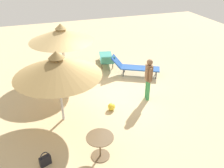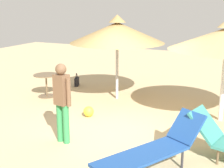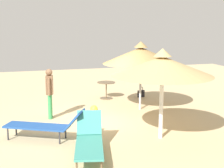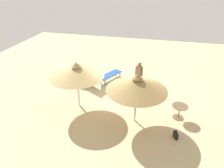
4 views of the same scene
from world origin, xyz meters
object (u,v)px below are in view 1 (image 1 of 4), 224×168
at_px(parasol_umbrella_far_left, 57,67).
at_px(side_table_round, 100,143).
at_px(beach_ball, 111,107).
at_px(parasol_umbrella_center, 61,35).
at_px(lounge_chair_edge, 107,58).
at_px(person_standing_near_right, 149,77).
at_px(lounge_chair_back, 134,67).
at_px(handbag, 45,160).

xyz_separation_m(parasol_umbrella_far_left, side_table_round, (-2.05, -0.72, -1.51)).
xyz_separation_m(side_table_round, beach_ball, (2.04, -1.02, -0.35)).
bearing_deg(parasol_umbrella_center, parasol_umbrella_far_left, 169.41).
xyz_separation_m(parasol_umbrella_far_left, lounge_chair_edge, (3.71, -2.74, -1.59)).
height_order(parasol_umbrella_far_left, person_standing_near_right, parasol_umbrella_far_left).
relative_size(parasol_umbrella_far_left, person_standing_near_right, 1.65).
xyz_separation_m(lounge_chair_edge, beach_ball, (-3.72, 1.01, -0.26)).
xyz_separation_m(lounge_chair_edge, side_table_round, (-5.76, 2.02, 0.08)).
bearing_deg(side_table_round, lounge_chair_edge, -19.35).
xyz_separation_m(parasol_umbrella_far_left, beach_ball, (-0.01, -1.74, -1.85)).
distance_m(parasol_umbrella_far_left, lounge_chair_edge, 4.88).
distance_m(parasol_umbrella_center, lounge_chair_back, 3.52).
bearing_deg(beach_ball, parasol_umbrella_far_left, 89.76).
height_order(lounge_chair_back, beach_ball, lounge_chair_back).
distance_m(parasol_umbrella_far_left, beach_ball, 2.54).
xyz_separation_m(parasol_umbrella_center, handbag, (-4.94, 1.34, -1.85)).
xyz_separation_m(parasol_umbrella_far_left, handbag, (-1.88, 0.77, -1.82)).
bearing_deg(handbag, beach_ball, -53.25).
bearing_deg(lounge_chair_edge, side_table_round, 160.65).
distance_m(lounge_chair_edge, beach_ball, 3.86).
bearing_deg(person_standing_near_right, parasol_umbrella_center, 44.16).
relative_size(parasol_umbrella_center, lounge_chair_edge, 1.26).
distance_m(handbag, beach_ball, 3.13).
relative_size(side_table_round, beach_ball, 2.81).
bearing_deg(parasol_umbrella_far_left, person_standing_near_right, -85.42).
bearing_deg(lounge_chair_back, parasol_umbrella_far_left, 122.73).
bearing_deg(beach_ball, person_standing_near_right, -80.12).
distance_m(lounge_chair_back, lounge_chair_edge, 1.64).
distance_m(person_standing_near_right, beach_ball, 1.78).
relative_size(parasol_umbrella_far_left, side_table_round, 3.63).
distance_m(lounge_chair_back, handbag, 6.10).
bearing_deg(lounge_chair_edge, person_standing_near_right, -170.96).
xyz_separation_m(person_standing_near_right, side_table_round, (-2.31, 2.57, -0.47)).
bearing_deg(lounge_chair_back, beach_ball, 141.03).
bearing_deg(lounge_chair_back, handbag, 133.75).
distance_m(lounge_chair_back, side_table_round, 5.26).
xyz_separation_m(lounge_chair_back, side_table_round, (-4.38, 2.91, 0.06)).
relative_size(lounge_chair_back, person_standing_near_right, 1.32).
distance_m(parasol_umbrella_center, parasol_umbrella_far_left, 3.12).
xyz_separation_m(parasol_umbrella_center, side_table_round, (-5.11, -0.15, -1.53)).
bearing_deg(lounge_chair_back, lounge_chair_edge, 32.64).
bearing_deg(handbag, person_standing_near_right, -62.18).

